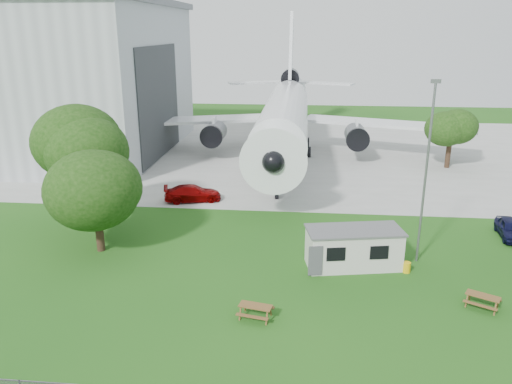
# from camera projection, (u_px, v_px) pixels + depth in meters

# --- Properties ---
(ground) EXTENTS (160.00, 160.00, 0.00)m
(ground) POSITION_uv_depth(u_px,v_px,m) (293.00, 302.00, 28.79)
(ground) COLOR #2C651B
(concrete_apron) EXTENTS (120.00, 46.00, 0.03)m
(concrete_apron) POSITION_uv_depth(u_px,v_px,m) (301.00, 151.00, 64.75)
(concrete_apron) COLOR #B7B7B2
(concrete_apron) RESTS_ON ground
(hangar) EXTENTS (43.00, 31.00, 18.55)m
(hangar) POSITION_uv_depth(u_px,v_px,m) (4.00, 76.00, 63.43)
(hangar) COLOR #B2B7BC
(hangar) RESTS_ON ground
(airliner) EXTENTS (46.36, 47.73, 17.69)m
(airliner) POSITION_uv_depth(u_px,v_px,m) (285.00, 113.00, 61.28)
(airliner) COLOR white
(airliner) RESTS_ON ground
(site_cabin) EXTENTS (6.95, 3.81, 2.62)m
(site_cabin) POSITION_uv_depth(u_px,v_px,m) (354.00, 248.00, 32.79)
(site_cabin) COLOR beige
(site_cabin) RESTS_ON ground
(picnic_west) EXTENTS (2.07, 1.84, 0.76)m
(picnic_west) POSITION_uv_depth(u_px,v_px,m) (255.00, 318.00, 27.21)
(picnic_west) COLOR brown
(picnic_west) RESTS_ON ground
(picnic_east) EXTENTS (2.30, 2.19, 0.76)m
(picnic_east) POSITION_uv_depth(u_px,v_px,m) (481.00, 307.00, 28.23)
(picnic_east) COLOR brown
(picnic_east) RESTS_ON ground
(lamp_mast) EXTENTS (0.16, 0.16, 12.00)m
(lamp_mast) POSITION_uv_depth(u_px,v_px,m) (426.00, 176.00, 32.04)
(lamp_mast) COLOR slate
(lamp_mast) RESTS_ON ground
(tree_west_big) EXTENTS (7.29, 7.29, 10.03)m
(tree_west_big) POSITION_uv_depth(u_px,v_px,m) (83.00, 148.00, 38.16)
(tree_west_big) COLOR #382619
(tree_west_big) RESTS_ON ground
(tree_west_small) EXTENTS (6.68, 6.68, 8.24)m
(tree_west_small) POSITION_uv_depth(u_px,v_px,m) (95.00, 185.00, 34.04)
(tree_west_small) COLOR #382619
(tree_west_small) RESTS_ON ground
(tree_far_apron) EXTENTS (5.87, 5.87, 7.68)m
(tree_far_apron) POSITION_uv_depth(u_px,v_px,m) (451.00, 127.00, 55.38)
(tree_far_apron) COLOR #382619
(tree_far_apron) RESTS_ON ground
(car_ne_hatch) EXTENTS (2.04, 4.23, 1.39)m
(car_ne_hatch) POSITION_uv_depth(u_px,v_px,m) (511.00, 229.00, 37.50)
(car_ne_hatch) COLOR black
(car_ne_hatch) RESTS_ON ground
(car_apron_van) EXTENTS (5.50, 3.32, 1.49)m
(car_apron_van) POSITION_uv_depth(u_px,v_px,m) (193.00, 193.00, 45.53)
(car_apron_van) COLOR #900606
(car_apron_van) RESTS_ON ground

